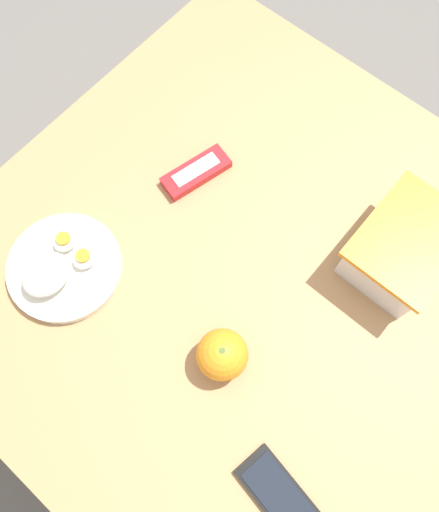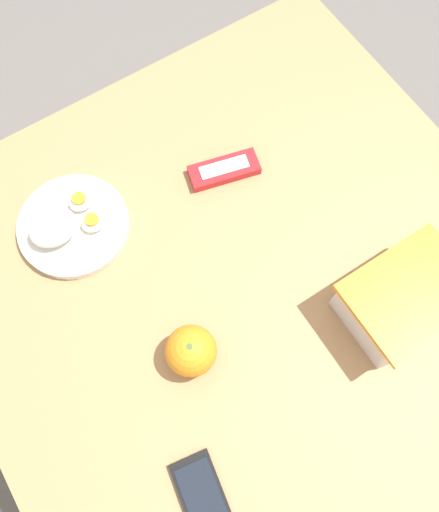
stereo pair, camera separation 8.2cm
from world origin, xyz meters
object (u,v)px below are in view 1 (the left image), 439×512
at_px(orange_fruit, 222,355).
at_px(rice_plate, 61,268).
at_px(candy_bar, 196,172).
at_px(cell_phone, 280,496).
at_px(food_container, 402,249).

height_order(orange_fruit, rice_plate, orange_fruit).
relative_size(orange_fruit, rice_plate, 0.42).
distance_m(orange_fruit, rice_plate, 0.31).
bearing_deg(candy_bar, orange_fruit, 48.44).
height_order(rice_plate, candy_bar, rice_plate).
relative_size(orange_fruit, cell_phone, 0.56).
bearing_deg(rice_plate, orange_fruit, 101.61).
xyz_separation_m(orange_fruit, rice_plate, (0.06, -0.30, -0.02)).
xyz_separation_m(candy_bar, cell_phone, (0.32, 0.44, -0.00)).
height_order(orange_fruit, cell_phone, orange_fruit).
xyz_separation_m(orange_fruit, candy_bar, (-0.22, -0.25, -0.03)).
distance_m(food_container, candy_bar, 0.38).
bearing_deg(cell_phone, orange_fruit, -116.65).
height_order(food_container, rice_plate, food_container).
distance_m(food_container, orange_fruit, 0.34).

